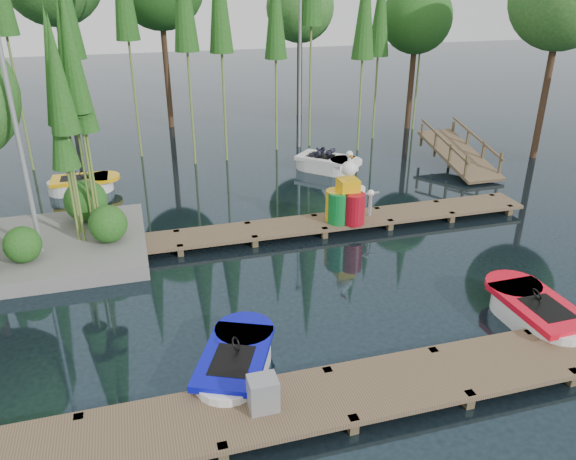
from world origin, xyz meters
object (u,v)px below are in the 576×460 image
object	(u,v)px
boat_yellow_far	(82,184)
utility_cabinet	(263,393)
yellow_barrel	(336,205)
boat_red	(536,314)
boat_blue	(236,365)
drum_cluster	(349,201)

from	to	relation	value
boat_yellow_far	utility_cabinet	size ratio (longest dim) A/B	4.10
yellow_barrel	boat_red	bearing A→B (deg)	-67.58
boat_blue	drum_cluster	xyz separation A→B (m)	(4.42, 5.56, 0.66)
boat_blue	boat_red	bearing A→B (deg)	23.46
boat_red	boat_blue	bearing A→B (deg)	178.40
utility_cabinet	drum_cluster	world-z (taller)	drum_cluster
boat_blue	boat_red	distance (m)	6.48
drum_cluster	boat_red	bearing A→B (deg)	-69.97
yellow_barrel	boat_yellow_far	bearing A→B (deg)	143.86
boat_red	yellow_barrel	size ratio (longest dim) A/B	2.98
yellow_barrel	drum_cluster	distance (m)	0.40
boat_red	yellow_barrel	distance (m)	6.30
boat_red	drum_cluster	world-z (taller)	drum_cluster
boat_blue	drum_cluster	bearing A→B (deg)	75.75
boat_red	utility_cabinet	bearing A→B (deg)	-170.00
boat_red	drum_cluster	bearing A→B (deg)	109.21
drum_cluster	boat_yellow_far	bearing A→B (deg)	144.30
boat_yellow_far	yellow_barrel	bearing A→B (deg)	-15.17
yellow_barrel	drum_cluster	bearing A→B (deg)	-24.92
utility_cabinet	yellow_barrel	bearing A→B (deg)	61.09
boat_yellow_far	yellow_barrel	world-z (taller)	yellow_barrel
drum_cluster	boat_blue	bearing A→B (deg)	-128.49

